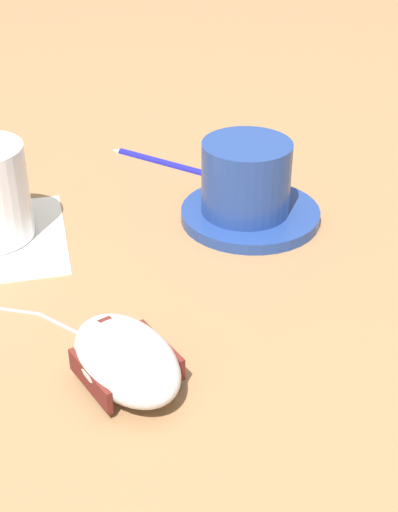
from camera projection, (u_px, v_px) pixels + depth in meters
ground_plane at (125, 252)px, 0.64m from camera, size 3.00×3.00×0.00m
saucer at (250, 214)px, 0.69m from camera, size 0.13×0.13×0.01m
coffee_cup at (245, 176)px, 0.67m from camera, size 0.08×0.11×0.07m
computer_mouse at (126, 359)px, 0.48m from camera, size 0.07×0.11×0.04m
pen at (166, 161)px, 0.80m from camera, size 0.05×0.15×0.01m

